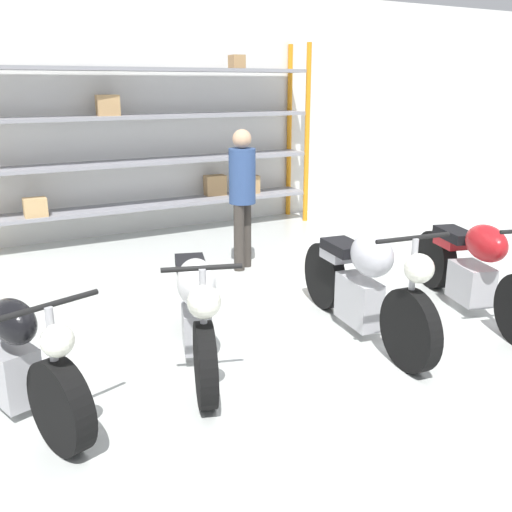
% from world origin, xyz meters
% --- Properties ---
extents(ground_plane, '(30.00, 30.00, 0.00)m').
position_xyz_m(ground_plane, '(0.00, 0.00, 0.00)').
color(ground_plane, silver).
extents(back_wall, '(30.00, 0.08, 3.60)m').
position_xyz_m(back_wall, '(0.00, 4.51, 1.80)').
color(back_wall, white).
rests_on(back_wall, ground_plane).
extents(shelving_rack, '(5.00, 0.63, 2.82)m').
position_xyz_m(shelving_rack, '(0.38, 4.14, 1.40)').
color(shelving_rack, orange).
rests_on(shelving_rack, ground_plane).
extents(motorcycle_black, '(0.89, 1.92, 0.97)m').
position_xyz_m(motorcycle_black, '(-2.16, -0.06, 0.41)').
color(motorcycle_black, black).
rests_on(motorcycle_black, ground_plane).
extents(motorcycle_white, '(0.82, 1.92, 1.03)m').
position_xyz_m(motorcycle_white, '(-0.76, -0.01, 0.48)').
color(motorcycle_white, black).
rests_on(motorcycle_white, ground_plane).
extents(motorcycle_silver, '(0.66, 2.11, 1.10)m').
position_xyz_m(motorcycle_silver, '(0.76, -0.22, 0.50)').
color(motorcycle_silver, black).
rests_on(motorcycle_silver, ground_plane).
extents(motorcycle_red, '(0.87, 2.14, 1.04)m').
position_xyz_m(motorcycle_red, '(2.08, -0.33, 0.46)').
color(motorcycle_red, black).
rests_on(motorcycle_red, ground_plane).
extents(person_browsing, '(0.44, 0.44, 1.70)m').
position_xyz_m(person_browsing, '(0.71, 2.06, 1.00)').
color(person_browsing, '#38332D').
rests_on(person_browsing, ground_plane).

